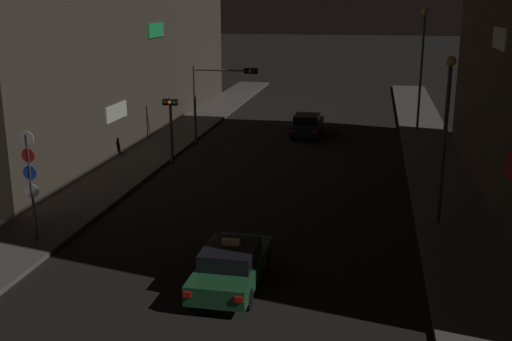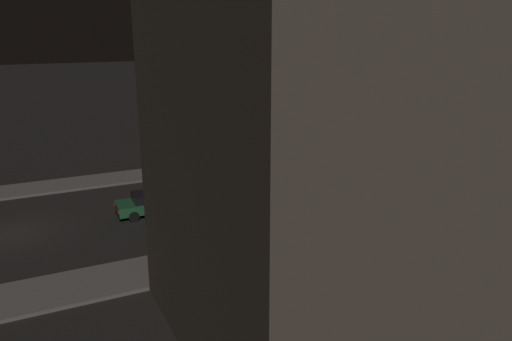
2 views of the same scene
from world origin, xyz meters
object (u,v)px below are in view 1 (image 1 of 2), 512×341
(taxi, at_px, (232,265))
(sign_pole_left, at_px, (31,177))
(street_lamp_far_block, at_px, (423,50))
(far_car, at_px, (307,125))
(traffic_light_left_kerb, at_px, (171,117))
(traffic_light_overhead, at_px, (219,88))
(street_lamp_near_block, at_px, (446,123))

(taxi, distance_m, sign_pole_left, 8.28)
(taxi, relative_size, street_lamp_far_block, 0.56)
(far_car, xyz_separation_m, sign_pole_left, (-7.72, -20.75, 1.85))
(sign_pole_left, bearing_deg, traffic_light_left_kerb, 84.10)
(street_lamp_far_block, bearing_deg, taxi, -105.89)
(far_car, height_order, street_lamp_far_block, street_lamp_far_block)
(street_lamp_far_block, bearing_deg, traffic_light_left_kerb, -141.46)
(traffic_light_left_kerb, height_order, sign_pole_left, sign_pole_left)
(far_car, bearing_deg, traffic_light_left_kerb, -126.77)
(traffic_light_left_kerb, bearing_deg, sign_pole_left, -95.90)
(traffic_light_overhead, height_order, traffic_light_left_kerb, traffic_light_overhead)
(sign_pole_left, bearing_deg, taxi, -14.59)
(street_lamp_near_block, bearing_deg, sign_pole_left, -161.89)
(traffic_light_overhead, height_order, sign_pole_left, traffic_light_overhead)
(far_car, height_order, traffic_light_left_kerb, traffic_light_left_kerb)
(taxi, bearing_deg, street_lamp_near_block, 44.87)
(traffic_light_overhead, xyz_separation_m, street_lamp_far_block, (12.14, 6.23, 1.92))
(far_car, distance_m, traffic_light_overhead, 6.94)
(far_car, distance_m, street_lamp_near_block, 17.73)
(sign_pole_left, xyz_separation_m, street_lamp_far_block, (14.93, 22.99, 2.89))
(traffic_light_overhead, relative_size, traffic_light_left_kerb, 1.33)
(street_lamp_near_block, bearing_deg, taxi, -135.13)
(traffic_light_overhead, bearing_deg, traffic_light_left_kerb, -108.26)
(traffic_light_left_kerb, height_order, street_lamp_far_block, street_lamp_far_block)
(traffic_light_overhead, distance_m, street_lamp_near_block, 16.87)
(taxi, bearing_deg, traffic_light_overhead, 104.95)
(sign_pole_left, relative_size, street_lamp_far_block, 0.51)
(taxi, height_order, street_lamp_far_block, street_lamp_far_block)
(sign_pole_left, bearing_deg, far_car, 69.59)
(traffic_light_left_kerb, xyz_separation_m, street_lamp_far_block, (13.68, 10.90, 2.85))
(traffic_light_left_kerb, relative_size, street_lamp_far_block, 0.45)
(traffic_light_overhead, bearing_deg, taxi, -75.05)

